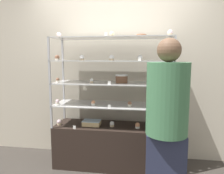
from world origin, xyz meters
TOP-DOWN VIEW (x-y plane):
  - ground_plane at (0.00, 0.00)m, footprint 20.00×20.00m
  - back_wall at (0.00, 0.39)m, footprint 8.00×0.05m
  - display_base at (0.00, 0.00)m, footprint 1.59×0.50m
  - display_riser_lower at (0.00, 0.00)m, footprint 1.59×0.50m
  - display_riser_middle at (0.00, 0.00)m, footprint 1.59×0.50m
  - display_riser_upper at (0.00, 0.00)m, footprint 1.59×0.50m
  - display_riser_top at (0.00, 0.00)m, footprint 1.59×0.50m
  - layer_cake_centerpiece at (0.13, 0.01)m, footprint 0.17×0.17m
  - sheet_cake_frosted at (-0.28, -0.04)m, footprint 0.25×0.16m
  - cupcake_0 at (-0.74, -0.09)m, footprint 0.06×0.06m
  - cupcake_1 at (0.01, -0.05)m, footprint 0.06×0.06m
  - cupcake_2 at (0.36, -0.06)m, footprint 0.06×0.06m
  - cupcake_3 at (0.73, -0.04)m, footprint 0.06×0.06m
  - price_tag_0 at (-0.47, -0.23)m, footprint 0.04×0.00m
  - cupcake_4 at (-0.74, -0.11)m, footprint 0.05×0.05m
  - cupcake_5 at (-0.24, -0.10)m, footprint 0.05×0.05m
  - cupcake_6 at (0.25, -0.09)m, footprint 0.05×0.05m
  - cupcake_7 at (0.74, -0.11)m, footprint 0.05×0.05m
  - price_tag_1 at (-0.00, -0.23)m, footprint 0.04×0.00m
  - cupcake_8 at (-0.74, -0.07)m, footprint 0.05×0.05m
  - cupcake_9 at (-0.26, -0.08)m, footprint 0.05×0.05m
  - cupcake_10 at (0.74, -0.07)m, footprint 0.05×0.05m
  - price_tag_2 at (0.00, -0.23)m, footprint 0.04×0.00m
  - cupcake_11 at (-0.72, -0.12)m, footprint 0.06×0.06m
  - cupcake_12 at (-0.38, -0.13)m, footprint 0.06×0.06m
  - cupcake_13 at (0.01, -0.09)m, footprint 0.06×0.06m
  - cupcake_14 at (0.37, -0.08)m, footprint 0.06×0.06m
  - cupcake_15 at (0.74, -0.10)m, footprint 0.06×0.06m
  - price_tag_3 at (0.37, -0.23)m, footprint 0.04×0.00m
  - cupcake_16 at (-0.72, -0.04)m, footprint 0.06×0.06m
  - cupcake_17 at (0.01, -0.05)m, footprint 0.06×0.06m
  - cupcake_18 at (0.73, -0.13)m, footprint 0.06×0.06m
  - price_tag_4 at (-0.04, -0.23)m, footprint 0.04×0.00m
  - donut_glazed at (0.38, 0.03)m, footprint 0.14×0.14m
  - customer_figure at (0.66, -0.81)m, footprint 0.40×0.40m

SIDE VIEW (x-z plane):
  - ground_plane at x=0.00m, z-range 0.00..0.00m
  - display_base at x=0.00m, z-range 0.00..0.59m
  - price_tag_0 at x=-0.47m, z-range 0.59..0.63m
  - cupcake_0 at x=-0.74m, z-range 0.58..0.66m
  - cupcake_1 at x=0.01m, z-range 0.58..0.66m
  - cupcake_2 at x=0.36m, z-range 0.58..0.66m
  - cupcake_3 at x=0.73m, z-range 0.58..0.66m
  - sheet_cake_frosted at x=-0.28m, z-range 0.59..0.66m
  - display_riser_lower at x=0.00m, z-range 0.72..1.02m
  - price_tag_1 at x=0.00m, z-range 0.89..0.93m
  - customer_figure at x=0.66m, z-range 0.06..1.77m
  - cupcake_4 at x=-0.74m, z-range 0.89..0.95m
  - cupcake_5 at x=-0.24m, z-range 0.89..0.95m
  - cupcake_6 at x=0.25m, z-range 0.89..0.95m
  - cupcake_7 at x=0.74m, z-range 0.89..0.95m
  - display_riser_middle at x=0.00m, z-range 1.02..1.32m
  - price_tag_2 at x=0.00m, z-range 1.19..1.23m
  - cupcake_8 at x=-0.74m, z-range 1.19..1.25m
  - cupcake_9 at x=-0.26m, z-range 1.19..1.25m
  - cupcake_10 at x=0.74m, z-range 1.19..1.25m
  - layer_cake_centerpiece at x=0.13m, z-range 1.19..1.30m
  - back_wall at x=0.00m, z-range 0.00..2.60m
  - display_riser_upper at x=0.00m, z-range 1.32..1.62m
  - price_tag_3 at x=0.37m, z-range 1.49..1.53m
  - cupcake_11 at x=-0.72m, z-range 1.49..1.56m
  - cupcake_12 at x=-0.38m, z-range 1.49..1.56m
  - cupcake_13 at x=0.01m, z-range 1.49..1.56m
  - cupcake_14 at x=0.37m, z-range 1.49..1.56m
  - cupcake_15 at x=0.74m, z-range 1.49..1.56m
  - display_riser_top at x=0.00m, z-range 1.62..1.92m
  - donut_glazed at x=0.38m, z-range 1.79..1.83m
  - price_tag_4 at x=-0.04m, z-range 1.79..1.83m
  - cupcake_16 at x=-0.72m, z-range 1.79..1.86m
  - cupcake_17 at x=0.01m, z-range 1.79..1.86m
  - cupcake_18 at x=0.73m, z-range 1.79..1.86m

